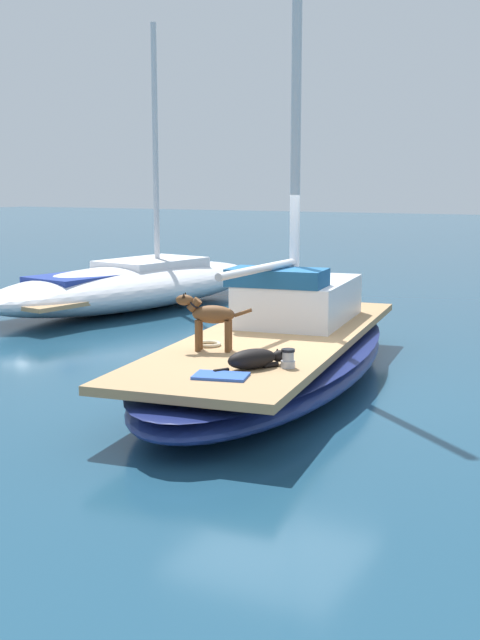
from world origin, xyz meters
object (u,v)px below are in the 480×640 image
object	(u,v)px
dog_brown	(210,316)
deck_towel	(221,376)
dog_black	(255,359)
moored_boat_port_side	(133,284)
sailboat_main	(275,358)
coiled_rope	(208,344)
deck_winch	(288,359)

from	to	relation	value
dog_brown	deck_towel	size ratio (longest dim) A/B	1.63
dog_black	moored_boat_port_side	world-z (taller)	moored_boat_port_side
sailboat_main	deck_towel	world-z (taller)	deck_towel
dog_brown	coiled_rope	bearing A→B (deg)	124.46
dog_black	deck_winch	bearing A→B (deg)	32.01
sailboat_main	moored_boat_port_side	xyz separation A→B (m)	(-5.57, 4.57, 0.17)
sailboat_main	coiled_rope	bearing A→B (deg)	-111.39
dog_black	coiled_rope	bearing A→B (deg)	142.23
dog_black	deck_winch	distance (m)	0.37
moored_boat_port_side	deck_winch	bearing A→B (deg)	-43.81
dog_black	moored_boat_port_side	size ratio (longest dim) A/B	0.11
deck_towel	dog_black	bearing A→B (deg)	76.99
dog_black	dog_brown	bearing A→B (deg)	147.01
deck_winch	moored_boat_port_side	xyz separation A→B (m)	(-6.53, 6.27, -0.25)
sailboat_main	coiled_rope	distance (m)	1.19
dog_brown	moored_boat_port_side	bearing A→B (deg)	132.13
deck_winch	deck_towel	world-z (taller)	deck_winch
dog_black	coiled_rope	distance (m)	1.36
dog_black	deck_towel	xyz separation A→B (m)	(-0.12, -0.54, -0.09)
sailboat_main	moored_boat_port_side	size ratio (longest dim) A/B	0.95
sailboat_main	deck_towel	distance (m)	2.51
deck_towel	moored_boat_port_side	xyz separation A→B (m)	(-6.10, 7.00, -0.17)
deck_towel	sailboat_main	bearing A→B (deg)	102.37
dog_brown	coiled_rope	size ratio (longest dim) A/B	2.82
dog_black	sailboat_main	bearing A→B (deg)	109.13
dog_brown	moored_boat_port_side	distance (m)	7.94
sailboat_main	deck_winch	distance (m)	2.00
dog_brown	coiled_rope	distance (m)	0.50
dog_brown	dog_black	distance (m)	1.13
coiled_rope	moored_boat_port_side	bearing A→B (deg)	132.43
sailboat_main	deck_winch	bearing A→B (deg)	-60.32
dog_black	deck_winch	xyz separation A→B (m)	(0.31, 0.19, -0.01)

